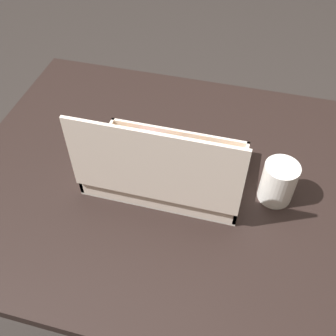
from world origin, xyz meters
TOP-DOWN VIEW (x-y plane):
  - ground_plane at (0.00, 0.00)m, footprint 8.00×8.00m
  - dining_table at (0.00, 0.00)m, footprint 1.16×0.85m
  - donut_box at (0.06, 0.01)m, footprint 0.38×0.24m
  - coffee_mug at (-0.21, -0.00)m, footprint 0.08×0.08m

SIDE VIEW (x-z plane):
  - ground_plane at x=0.00m, z-range 0.00..0.00m
  - dining_table at x=0.00m, z-range 0.27..1.00m
  - donut_box at x=0.06m, z-range 0.65..0.90m
  - coffee_mug at x=-0.21m, z-range 0.73..0.84m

